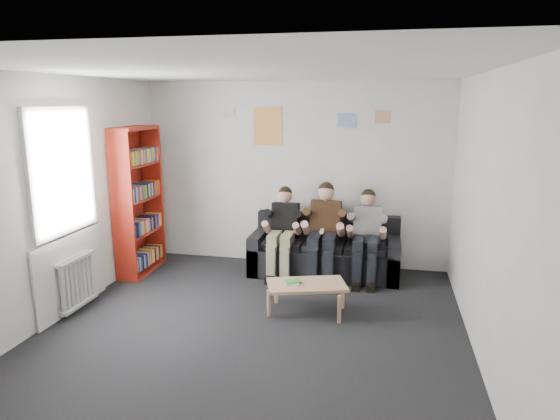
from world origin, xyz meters
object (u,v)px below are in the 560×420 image
(coffee_table, at_px, (307,287))
(person_middle, at_px, (324,232))
(sofa, at_px, (325,253))
(bookshelf, at_px, (139,201))
(person_left, at_px, (283,232))
(person_right, at_px, (366,237))

(coffee_table, xyz_separation_m, person_middle, (0.04, 1.23, 0.34))
(sofa, height_order, coffee_table, sofa)
(coffee_table, bearing_deg, bookshelf, 159.82)
(person_left, bearing_deg, person_right, 0.33)
(sofa, xyz_separation_m, coffee_table, (-0.04, -1.42, 0.03))
(person_left, bearing_deg, sofa, 18.66)
(coffee_table, bearing_deg, sofa, 88.46)
(sofa, height_order, person_right, person_right)
(sofa, height_order, person_left, person_left)
(person_right, bearing_deg, coffee_table, -118.31)
(sofa, bearing_deg, person_middle, -90.00)
(person_middle, bearing_deg, coffee_table, -89.56)
(coffee_table, xyz_separation_m, person_left, (-0.54, 1.23, 0.31))
(bookshelf, relative_size, person_middle, 1.57)
(person_middle, height_order, person_right, person_middle)
(coffee_table, relative_size, person_right, 0.72)
(sofa, distance_m, person_middle, 0.41)
(sofa, bearing_deg, coffee_table, -91.54)
(sofa, relative_size, bookshelf, 1.00)
(coffee_table, xyz_separation_m, person_right, (0.62, 1.23, 0.31))
(person_left, xyz_separation_m, person_right, (1.16, -0.00, 0.00))
(person_middle, distance_m, person_right, 0.58)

